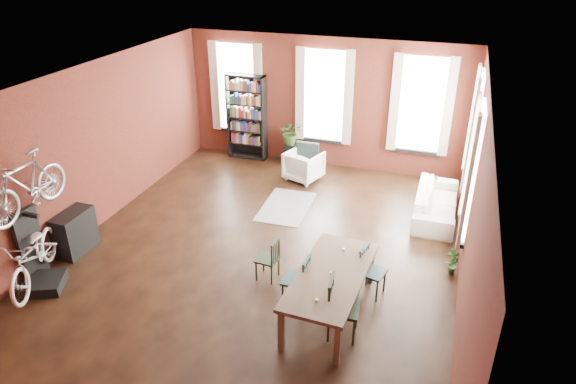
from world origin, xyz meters
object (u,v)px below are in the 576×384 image
at_px(dining_chair_b, 267,259).
at_px(dining_chair_a, 296,280).
at_px(console_table, 75,232).
at_px(cream_sofa, 437,198).
at_px(bookshelf, 247,117).
at_px(bicycle_floor, 28,233).
at_px(bike_trainer, 44,283).
at_px(dining_table, 330,293).
at_px(dining_chair_d, 373,272).
at_px(white_armchair, 304,164).
at_px(plant_stand, 289,154).
at_px(dining_chair_c, 343,309).

bearing_deg(dining_chair_b, dining_chair_a, 59.51).
bearing_deg(console_table, cream_sofa, 29.33).
height_order(bookshelf, bicycle_floor, bookshelf).
distance_m(dining_chair_b, bike_trainer, 3.74).
height_order(dining_table, dining_chair_d, dining_chair_d).
relative_size(white_armchair, bicycle_floor, 0.43).
relative_size(dining_chair_d, cream_sofa, 0.41).
bearing_deg(dining_chair_a, white_armchair, -163.57).
relative_size(bookshelf, plant_stand, 4.18).
relative_size(dining_table, dining_chair_c, 2.22).
height_order(dining_table, console_table, console_table).
distance_m(dining_chair_c, dining_chair_d, 1.14).
relative_size(dining_table, bookshelf, 0.98).
bearing_deg(dining_chair_b, dining_chair_d, 99.54).
xyz_separation_m(white_armchair, cream_sofa, (3.15, -0.84, 0.02)).
relative_size(dining_chair_b, dining_chair_c, 0.80).
distance_m(dining_table, cream_sofa, 3.95).
bearing_deg(dining_table, bike_trainer, -166.18).
xyz_separation_m(dining_chair_b, cream_sofa, (2.57, 3.17, 0.02)).
bearing_deg(cream_sofa, console_table, 119.33).
bearing_deg(dining_chair_d, bookshelf, 54.59).
distance_m(bookshelf, bike_trainer, 6.49).
relative_size(bike_trainer, bicycle_floor, 0.33).
height_order(dining_chair_c, bicycle_floor, bicycle_floor).
distance_m(dining_chair_b, cream_sofa, 4.08).
xyz_separation_m(dining_chair_c, bookshelf, (-3.92, 5.84, 0.61)).
xyz_separation_m(dining_chair_b, white_armchair, (-0.57, 4.01, 0.00)).
xyz_separation_m(dining_chair_a, bike_trainer, (-4.09, -0.99, -0.35)).
relative_size(cream_sofa, console_table, 2.60).
xyz_separation_m(dining_table, dining_chair_b, (-1.24, 0.55, 0.02)).
relative_size(dining_chair_a, bike_trainer, 1.43).
bearing_deg(dining_chair_d, bike_trainer, 120.38).
bearing_deg(dining_table, console_table, -179.65).
xyz_separation_m(cream_sofa, console_table, (-6.23, -3.50, -0.01)).
xyz_separation_m(bike_trainer, bicycle_floor, (-0.03, -0.03, 1.00)).
bearing_deg(white_armchair, bookshelf, -7.34).
height_order(bookshelf, bike_trainer, bookshelf).
bearing_deg(cream_sofa, bike_trainer, 127.57).
relative_size(dining_chair_c, bike_trainer, 1.60).
xyz_separation_m(dining_chair_b, console_table, (-3.66, -0.33, 0.01)).
bearing_deg(dining_chair_c, bicycle_floor, 89.83).
xyz_separation_m(bike_trainer, console_table, (-0.22, 1.12, 0.31)).
xyz_separation_m(dining_chair_c, bike_trainer, (-4.97, -0.48, -0.40)).
relative_size(dining_table, dining_chair_a, 2.48).
height_order(white_armchair, plant_stand, white_armchair).
relative_size(dining_chair_c, bicycle_floor, 0.53).
distance_m(dining_chair_b, bookshelf, 5.46).
distance_m(bike_trainer, bicycle_floor, 1.00).
height_order(dining_chair_c, dining_chair_d, dining_chair_c).
relative_size(dining_chair_a, console_table, 1.09).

